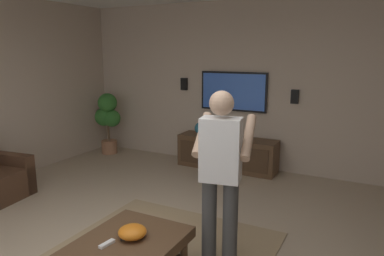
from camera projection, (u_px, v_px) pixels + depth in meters
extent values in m
cube|color=#BCA893|center=(254.00, 86.00, 6.10)|extent=(0.10, 6.62, 2.82)
cube|color=#472D1E|center=(10.00, 172.00, 5.19)|extent=(0.26, 0.81, 0.56)
cube|color=#513823|center=(127.00, 246.00, 3.08)|extent=(1.00, 0.80, 0.10)
cylinder|color=#513823|center=(184.00, 253.00, 3.34)|extent=(0.07, 0.07, 0.30)
cylinder|color=#513823|center=(128.00, 237.00, 3.63)|extent=(0.07, 0.07, 0.30)
cube|color=#513823|center=(227.00, 153.00, 6.19)|extent=(0.44, 1.70, 0.55)
cube|color=#412C1C|center=(222.00, 156.00, 5.99)|extent=(0.01, 1.56, 0.39)
cube|color=black|center=(233.00, 91.00, 6.19)|extent=(0.05, 1.18, 0.66)
cube|color=blue|center=(233.00, 92.00, 6.16)|extent=(0.01, 1.12, 0.60)
cylinder|color=#3F3F3F|center=(230.00, 223.00, 3.36)|extent=(0.14, 0.14, 0.82)
cylinder|color=#3F3F3F|center=(209.00, 221.00, 3.41)|extent=(0.14, 0.14, 0.82)
cube|color=white|center=(221.00, 150.00, 3.24)|extent=(0.29, 0.40, 0.58)
sphere|color=tan|center=(222.00, 103.00, 3.15)|extent=(0.22, 0.22, 0.22)
cylinder|color=tan|center=(248.00, 137.00, 3.33)|extent=(0.49, 0.18, 0.37)
cylinder|color=tan|center=(202.00, 134.00, 3.45)|extent=(0.49, 0.18, 0.37)
cube|color=white|center=(229.00, 141.00, 3.60)|extent=(0.05, 0.06, 0.16)
cylinder|color=#9E6B4C|center=(109.00, 147.00, 7.17)|extent=(0.30, 0.30, 0.26)
cylinder|color=brown|center=(109.00, 130.00, 7.10)|extent=(0.04, 0.04, 0.42)
sphere|color=#2D6B28|center=(104.00, 117.00, 7.03)|extent=(0.36, 0.36, 0.36)
sphere|color=#2D6B28|center=(107.00, 103.00, 6.95)|extent=(0.37, 0.37, 0.37)
sphere|color=#2D6B28|center=(112.00, 118.00, 7.00)|extent=(0.33, 0.33, 0.33)
ellipsoid|color=orange|center=(132.00, 232.00, 3.10)|extent=(0.25, 0.25, 0.11)
cube|color=white|center=(107.00, 244.00, 3.00)|extent=(0.15, 0.06, 0.02)
cube|color=black|center=(126.00, 235.00, 3.13)|extent=(0.16, 0.08, 0.02)
sphere|color=teal|center=(201.00, 128.00, 6.33)|extent=(0.22, 0.22, 0.22)
cube|color=black|center=(295.00, 97.00, 5.73)|extent=(0.06, 0.12, 0.22)
cube|color=black|center=(184.00, 84.00, 6.61)|extent=(0.06, 0.12, 0.22)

